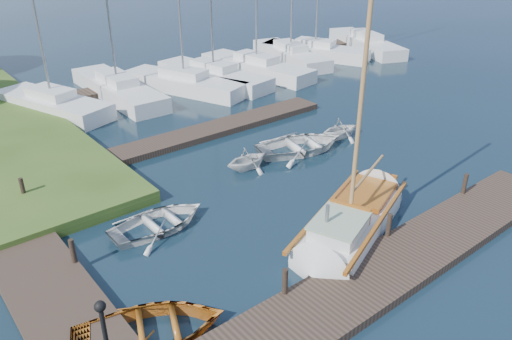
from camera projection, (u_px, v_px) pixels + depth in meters
ground at (256, 198)px, 19.06m from camera, size 160.00×160.00×0.00m
near_dock at (382, 272)px, 14.80m from camera, size 18.00×2.20×0.30m
left_dock at (22, 248)px, 15.90m from camera, size 2.20×18.00×0.30m
far_dock at (205, 132)px, 24.64m from camera, size 14.00×1.60×0.30m
pontoon at (225, 66)px, 35.74m from camera, size 30.00×1.60×0.30m
mooring_post_1 at (285, 281)px, 13.58m from camera, size 0.16×0.16×0.80m
mooring_post_2 at (389, 225)px, 16.10m from camera, size 0.16×0.16×0.80m
mooring_post_3 at (465, 184)px, 18.61m from camera, size 0.16×0.16×0.80m
mooring_post_4 at (73, 251)px, 14.82m from camera, size 0.16×0.16×0.80m
mooring_post_5 at (23, 188)px, 18.31m from camera, size 0.16×0.16×0.80m
lamp_post at (105, 334)px, 10.25m from camera, size 0.24×0.24×2.44m
sailboat at (353, 222)px, 16.90m from camera, size 7.38×4.41×9.83m
dinghy at (150, 326)px, 12.50m from camera, size 4.57×3.95×0.79m
tender_a at (159, 220)px, 17.01m from camera, size 3.46×2.49×0.71m
tender_b at (248, 157)px, 21.09m from camera, size 2.08×1.81×1.08m
tender_c at (301, 143)px, 22.73m from camera, size 4.76×3.91×0.86m
tender_d at (341, 127)px, 24.09m from camera, size 2.35×2.11×1.12m
marina_boat_0 at (52, 103)px, 27.26m from camera, size 4.54×7.83×10.44m
marina_boat_1 at (118, 88)px, 29.81m from camera, size 2.31×9.19×9.53m
marina_boat_2 at (184, 82)px, 30.83m from camera, size 4.98×8.49×11.53m
marina_boat_3 at (214, 74)px, 32.39m from camera, size 3.73×8.84×10.60m
marina_boat_4 at (256, 66)px, 34.20m from camera, size 3.47×9.03×11.51m
marina_boat_5 at (290, 54)px, 37.38m from camera, size 4.00×8.64×11.42m
marina_boat_6 at (315, 50)px, 38.39m from camera, size 5.35×8.38×10.71m
marina_boat_7 at (366, 42)px, 40.96m from camera, size 5.47×9.46×11.30m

